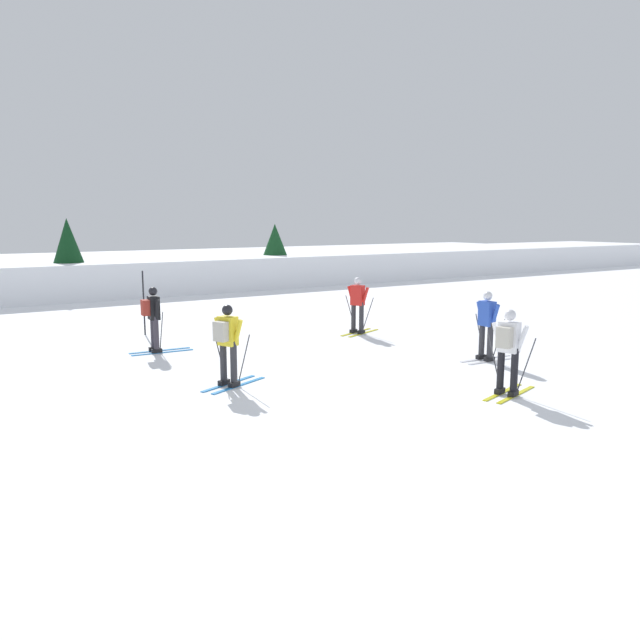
{
  "coord_description": "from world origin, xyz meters",
  "views": [
    {
      "loc": [
        -7.84,
        -9.89,
        3.42
      ],
      "look_at": [
        0.55,
        3.37,
        0.9
      ],
      "focal_mm": 35.27,
      "sensor_mm": 36.0,
      "label": 1
    }
  ],
  "objects_px": {
    "skier_yellow": "(227,341)",
    "trail_marker_pole": "(144,303)",
    "skier_white": "(508,348)",
    "conifer_far_right": "(68,250)",
    "conifer_far_centre": "(275,247)",
    "skier_red": "(358,304)",
    "skier_blue": "(487,324)",
    "skier_black": "(153,316)"
  },
  "relations": [
    {
      "from": "skier_yellow",
      "to": "trail_marker_pole",
      "type": "xyz_separation_m",
      "value": [
        0.33,
        6.78,
        0.01
      ]
    },
    {
      "from": "skier_white",
      "to": "conifer_far_right",
      "type": "bearing_deg",
      "value": 100.95
    },
    {
      "from": "skier_white",
      "to": "conifer_far_centre",
      "type": "relative_size",
      "value": 0.54
    },
    {
      "from": "conifer_far_centre",
      "to": "skier_red",
      "type": "bearing_deg",
      "value": -108.93
    },
    {
      "from": "skier_blue",
      "to": "trail_marker_pole",
      "type": "height_order",
      "value": "trail_marker_pole"
    },
    {
      "from": "conifer_far_right",
      "to": "trail_marker_pole",
      "type": "bearing_deg",
      "value": -89.72
    },
    {
      "from": "skier_white",
      "to": "skier_blue",
      "type": "bearing_deg",
      "value": 50.26
    },
    {
      "from": "skier_white",
      "to": "conifer_far_centre",
      "type": "distance_m",
      "value": 22.44
    },
    {
      "from": "skier_red",
      "to": "trail_marker_pole",
      "type": "xyz_separation_m",
      "value": [
        -5.5,
        3.23,
        0.04
      ]
    },
    {
      "from": "skier_black",
      "to": "skier_yellow",
      "type": "xyz_separation_m",
      "value": [
        0.23,
        -4.14,
        0.0
      ]
    },
    {
      "from": "trail_marker_pole",
      "to": "conifer_far_centre",
      "type": "bearing_deg",
      "value": 46.92
    },
    {
      "from": "trail_marker_pole",
      "to": "conifer_far_right",
      "type": "xyz_separation_m",
      "value": [
        -0.05,
        10.65,
        1.13
      ]
    },
    {
      "from": "skier_yellow",
      "to": "conifer_far_centre",
      "type": "bearing_deg",
      "value": 59.04
    },
    {
      "from": "skier_yellow",
      "to": "conifer_far_right",
      "type": "distance_m",
      "value": 17.46
    },
    {
      "from": "skier_black",
      "to": "skier_yellow",
      "type": "height_order",
      "value": "same"
    },
    {
      "from": "skier_black",
      "to": "conifer_far_right",
      "type": "distance_m",
      "value": 13.35
    },
    {
      "from": "skier_yellow",
      "to": "skier_white",
      "type": "xyz_separation_m",
      "value": [
        4.33,
        -3.53,
        0.0
      ]
    },
    {
      "from": "skier_yellow",
      "to": "skier_white",
      "type": "distance_m",
      "value": 5.59
    },
    {
      "from": "skier_red",
      "to": "trail_marker_pole",
      "type": "height_order",
      "value": "trail_marker_pole"
    },
    {
      "from": "trail_marker_pole",
      "to": "skier_red",
      "type": "bearing_deg",
      "value": -30.46
    },
    {
      "from": "skier_black",
      "to": "skier_yellow",
      "type": "bearing_deg",
      "value": -86.84
    },
    {
      "from": "skier_white",
      "to": "conifer_far_right",
      "type": "xyz_separation_m",
      "value": [
        -4.05,
        20.95,
        1.14
      ]
    },
    {
      "from": "conifer_far_right",
      "to": "skier_blue",
      "type": "bearing_deg",
      "value": -71.96
    },
    {
      "from": "skier_blue",
      "to": "trail_marker_pole",
      "type": "distance_m",
      "value": 9.93
    },
    {
      "from": "skier_black",
      "to": "trail_marker_pole",
      "type": "distance_m",
      "value": 2.7
    },
    {
      "from": "conifer_far_right",
      "to": "conifer_far_centre",
      "type": "distance_m",
      "value": 10.5
    },
    {
      "from": "skier_black",
      "to": "skier_white",
      "type": "relative_size",
      "value": 1.0
    },
    {
      "from": "skier_black",
      "to": "conifer_far_right",
      "type": "bearing_deg",
      "value": 87.83
    },
    {
      "from": "conifer_far_right",
      "to": "skier_black",
      "type": "bearing_deg",
      "value": -92.17
    },
    {
      "from": "skier_blue",
      "to": "skier_yellow",
      "type": "distance_m",
      "value": 6.42
    },
    {
      "from": "skier_blue",
      "to": "skier_red",
      "type": "bearing_deg",
      "value": 96.02
    },
    {
      "from": "conifer_far_centre",
      "to": "skier_yellow",
      "type": "bearing_deg",
      "value": -120.96
    },
    {
      "from": "skier_blue",
      "to": "skier_white",
      "type": "distance_m",
      "value": 3.11
    },
    {
      "from": "skier_blue",
      "to": "trail_marker_pole",
      "type": "relative_size",
      "value": 0.89
    },
    {
      "from": "skier_black",
      "to": "conifer_far_right",
      "type": "height_order",
      "value": "conifer_far_right"
    },
    {
      "from": "skier_yellow",
      "to": "skier_red",
      "type": "height_order",
      "value": "same"
    },
    {
      "from": "skier_black",
      "to": "skier_red",
      "type": "height_order",
      "value": "same"
    },
    {
      "from": "skier_red",
      "to": "skier_white",
      "type": "distance_m",
      "value": 7.23
    },
    {
      "from": "skier_blue",
      "to": "skier_white",
      "type": "xyz_separation_m",
      "value": [
        -1.99,
        -2.39,
        0.04
      ]
    },
    {
      "from": "skier_yellow",
      "to": "conifer_far_centre",
      "type": "height_order",
      "value": "conifer_far_centre"
    },
    {
      "from": "skier_black",
      "to": "skier_blue",
      "type": "xyz_separation_m",
      "value": [
        6.55,
        -5.27,
        -0.04
      ]
    },
    {
      "from": "skier_black",
      "to": "skier_white",
      "type": "height_order",
      "value": "same"
    }
  ]
}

